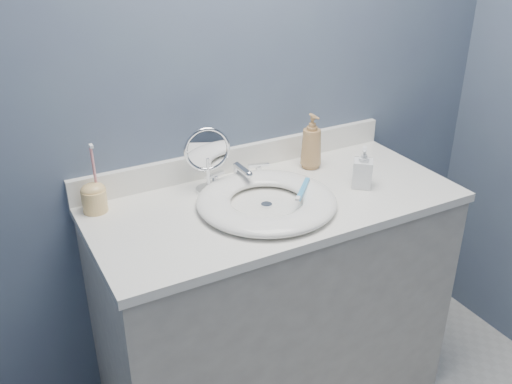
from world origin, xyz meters
TOP-DOWN VIEW (x-y plane):
  - back_wall at (0.00, 1.25)m, footprint 2.20×0.02m
  - vanity_cabinet at (0.00, 0.97)m, footprint 1.20×0.55m
  - countertop at (0.00, 0.97)m, footprint 1.22×0.57m
  - backsplash at (0.00, 1.24)m, footprint 1.22×0.02m
  - basin at (-0.05, 0.94)m, footprint 0.45×0.45m
  - drain at (-0.05, 0.94)m, footprint 0.04×0.04m
  - faucet at (-0.05, 1.14)m, footprint 0.25×0.13m
  - makeup_mirror at (-0.17, 1.13)m, footprint 0.15×0.09m
  - soap_bottle_amber at (0.24, 1.13)m, footprint 0.08×0.08m
  - soap_bottle_clear at (0.31, 0.92)m, footprint 0.09×0.09m
  - toothbrush_holder at (-0.54, 1.17)m, footprint 0.08×0.08m
  - toothbrush_lying at (0.07, 0.91)m, footprint 0.13×0.13m

SIDE VIEW (x-z plane):
  - vanity_cabinet at x=0.00m, z-range 0.00..0.85m
  - countertop at x=0.00m, z-range 0.85..0.88m
  - drain at x=-0.05m, z-range 0.88..0.89m
  - basin at x=-0.05m, z-range 0.88..0.92m
  - faucet at x=-0.05m, z-range 0.87..0.95m
  - toothbrush_lying at x=0.07m, z-range 0.92..0.93m
  - backsplash at x=0.00m, z-range 0.88..0.97m
  - toothbrush_holder at x=-0.54m, z-range 0.82..1.04m
  - soap_bottle_clear at x=0.31m, z-range 0.88..1.02m
  - soap_bottle_amber at x=0.24m, z-range 0.88..1.08m
  - makeup_mirror at x=-0.17m, z-range 0.89..1.12m
  - back_wall at x=0.00m, z-range 0.00..2.40m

